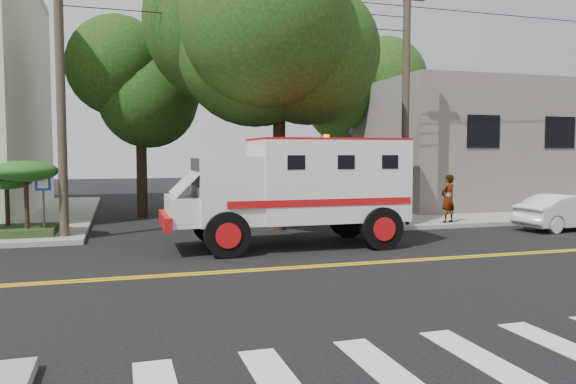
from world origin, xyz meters
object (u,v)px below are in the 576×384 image
object	(u,v)px
armored_truck	(297,185)
pedestrian_a	(448,199)
pedestrian_b	(399,202)
parked_sedan	(566,212)

from	to	relation	value
armored_truck	pedestrian_a	distance (m)	7.21
pedestrian_a	pedestrian_b	world-z (taller)	pedestrian_a
pedestrian_a	armored_truck	bearing A→B (deg)	3.77
armored_truck	pedestrian_a	world-z (taller)	armored_truck
armored_truck	pedestrian_b	distance (m)	5.45
armored_truck	pedestrian_a	bearing A→B (deg)	21.31
parked_sedan	pedestrian_b	distance (m)	5.92
armored_truck	parked_sedan	size ratio (longest dim) A/B	1.81
parked_sedan	pedestrian_a	size ratio (longest dim) A/B	2.15
armored_truck	parked_sedan	world-z (taller)	armored_truck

